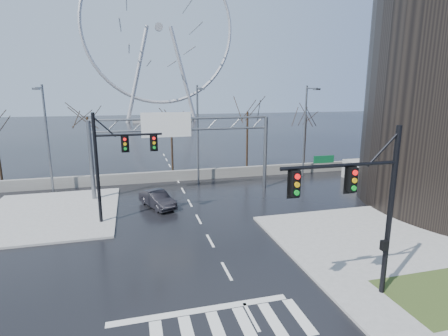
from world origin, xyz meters
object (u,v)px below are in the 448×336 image
object	(u,v)px
signal_mast_far	(113,158)
car	(157,199)
signal_mast_near	(366,198)
ferris_wheel	(159,34)
sign_gantry	(179,139)

from	to	relation	value
signal_mast_far	car	bearing A→B (deg)	40.89
signal_mast_near	ferris_wheel	size ratio (longest dim) A/B	0.16
signal_mast_far	ferris_wheel	size ratio (longest dim) A/B	0.16
signal_mast_near	car	distance (m)	18.05
signal_mast_far	sign_gantry	world-z (taller)	signal_mast_far
signal_mast_far	car	world-z (taller)	signal_mast_far
sign_gantry	car	bearing A→B (deg)	-125.81
signal_mast_near	ferris_wheel	xyz separation A→B (m)	(-0.14, 99.04, 21.26)
ferris_wheel	car	distance (m)	87.50
sign_gantry	car	world-z (taller)	sign_gantry
signal_mast_far	signal_mast_near	bearing A→B (deg)	-49.74
signal_mast_near	sign_gantry	bearing A→B (deg)	106.19
ferris_wheel	car	xyz separation A→B (m)	(-7.77, -83.36, -25.44)
signal_mast_far	ferris_wheel	world-z (taller)	ferris_wheel
signal_mast_near	car	xyz separation A→B (m)	(-7.91, 15.68, -4.18)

